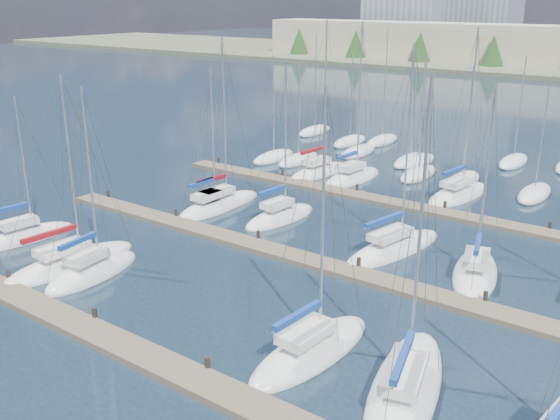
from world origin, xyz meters
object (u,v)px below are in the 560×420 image
Objects in this scene: sailboat_h at (210,208)px; sailboat_i at (221,204)px; sailboat_e at (311,350)px; sailboat_c at (92,271)px; sailboat_j at (280,217)px; sailboat_p at (458,194)px; sailboat_k at (394,248)px; sailboat_f at (405,388)px; sailboat_n at (319,172)px; sailboat_a at (25,237)px; sailboat_l at (475,274)px; sailboat_b at (70,263)px; sailboat_o at (353,177)px.

sailboat_i is (0.03, 1.23, 0.01)m from sailboat_h.
sailboat_e is 1.10× the size of sailboat_c.
sailboat_i reaches higher than sailboat_e.
sailboat_p is at bearing 62.74° from sailboat_j.
sailboat_k is 15.73m from sailboat_h.
sailboat_f is at bearing -6.28° from sailboat_c.
sailboat_n reaches higher than sailboat_e.
sailboat_f is at bearing -29.40° from sailboat_i.
sailboat_i is 1.16× the size of sailboat_c.
sailboat_a is (-24.61, 0.58, 0.00)m from sailboat_e.
sailboat_p is 31.30m from sailboat_c.
sailboat_n is at bearing 130.06° from sailboat_l.
sailboat_j reaches higher than sailboat_l.
sailboat_f is (23.24, -13.16, -0.00)m from sailboat_h.
sailboat_b is at bearing -125.64° from sailboat_k.
sailboat_h is 0.97× the size of sailboat_l.
sailboat_o is at bearing 74.02° from sailboat_a.
sailboat_j is at bearing 159.81° from sailboat_l.
sailboat_o is at bearing 124.28° from sailboat_l.
sailboat_o is at bearing 109.04° from sailboat_f.
sailboat_a is at bearing -112.68° from sailboat_i.
sailboat_b reaches higher than sailboat_j.
sailboat_p is 1.20× the size of sailboat_c.
sailboat_p is at bearing 59.22° from sailboat_a.
sailboat_c is (-2.48, -27.94, -0.01)m from sailboat_o.
sailboat_e is at bearing -60.24° from sailboat_o.
sailboat_b is 28.36m from sailboat_o.
sailboat_n is at bearing 126.27° from sailboat_e.
sailboat_h is 1.23m from sailboat_i.
sailboat_e reaches higher than sailboat_h.
sailboat_k is 17.41m from sailboat_o.
sailboat_o reaches higher than sailboat_l.
sailboat_n is (1.17, 14.35, 0.02)m from sailboat_h.
sailboat_o is (-13.47, 27.57, 0.01)m from sailboat_e.
sailboat_h is (-15.70, -1.01, -0.01)m from sailboat_k.
sailboat_f is at bearing -65.86° from sailboat_p.
sailboat_f is (18.47, -27.72, -0.01)m from sailboat_o.
sailboat_j is (-8.97, -13.72, 0.00)m from sailboat_p.
sailboat_f is (22.08, -27.51, -0.02)m from sailboat_n.
sailboat_j is at bearing 6.31° from sailboat_i.
sailboat_l is 22.04m from sailboat_o.
sailboat_h is at bearing 95.10° from sailboat_b.
sailboat_h is at bearing 135.85° from sailboat_f.
sailboat_f is (17.48, -14.79, -0.01)m from sailboat_j.
sailboat_e is at bearing -68.12° from sailboat_k.
sailboat_e is 0.94× the size of sailboat_f.
sailboat_j reaches higher than sailboat_h.
sailboat_e is 0.90× the size of sailboat_o.
sailboat_b is at bearing -109.43° from sailboat_p.
sailboat_i reaches higher than sailboat_l.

